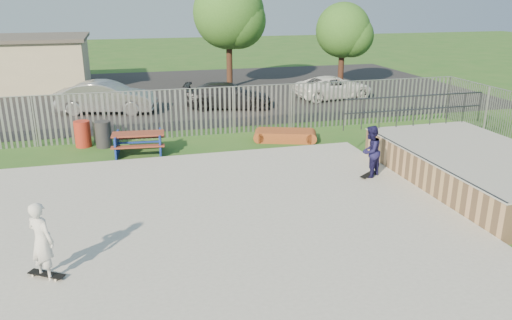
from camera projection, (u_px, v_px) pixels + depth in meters
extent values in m
plane|color=#27591E|center=(169.00, 236.00, 12.20)|extent=(120.00, 120.00, 0.00)
cube|color=#9E9E99|center=(169.00, 234.00, 12.18)|extent=(15.00, 12.00, 0.15)
cube|color=tan|center=(477.00, 170.00, 15.27)|extent=(4.00, 7.00, 1.05)
cube|color=#9E9E99|center=(480.00, 153.00, 15.10)|extent=(4.05, 7.05, 0.04)
cylinder|color=#383A3F|center=(422.00, 158.00, 14.61)|extent=(0.06, 7.00, 0.06)
cube|color=maroon|center=(138.00, 134.00, 18.34)|extent=(1.94, 0.89, 0.06)
cube|color=maroon|center=(138.00, 147.00, 17.85)|extent=(1.90, 0.46, 0.05)
cube|color=maroon|center=(139.00, 137.00, 19.03)|extent=(1.90, 0.46, 0.05)
cube|color=navy|center=(139.00, 144.00, 18.46)|extent=(1.79, 1.60, 0.77)
cube|color=brown|center=(285.00, 136.00, 20.18)|extent=(2.32, 1.68, 0.42)
cylinder|color=#9E2718|center=(83.00, 134.00, 19.30)|extent=(0.61, 0.61, 1.01)
cylinder|color=#272729|center=(103.00, 134.00, 19.24)|extent=(0.61, 0.61, 1.02)
cube|color=black|center=(138.00, 94.00, 29.63)|extent=(40.00, 18.00, 0.02)
imported|color=#A5A5AA|center=(107.00, 97.00, 24.69)|extent=(5.01, 2.74, 1.57)
imported|color=#222227|center=(228.00, 96.00, 25.79)|extent=(4.81, 2.86, 1.31)
imported|color=white|center=(334.00, 87.00, 28.23)|extent=(4.76, 2.68, 1.25)
cube|color=#BFB493|center=(2.00, 65.00, 30.89)|extent=(10.00, 6.00, 3.00)
cylinder|color=#402619|center=(229.00, 56.00, 31.35)|extent=(0.38, 0.38, 3.91)
sphere|color=#305E20|center=(229.00, 13.00, 30.53)|extent=(4.38, 4.38, 4.38)
cylinder|color=#3C2218|center=(341.00, 63.00, 31.70)|extent=(0.36, 0.36, 3.03)
sphere|color=#2D571E|center=(343.00, 30.00, 31.06)|extent=(3.39, 3.39, 3.39)
cube|color=black|center=(369.00, 174.00, 15.81)|extent=(0.77, 0.63, 0.02)
cube|color=black|center=(47.00, 274.00, 10.16)|extent=(0.78, 0.60, 0.02)
imported|color=#16133E|center=(370.00, 151.00, 15.57)|extent=(1.01, 0.97, 1.65)
imported|color=silver|center=(42.00, 241.00, 9.92)|extent=(0.71, 0.70, 1.65)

